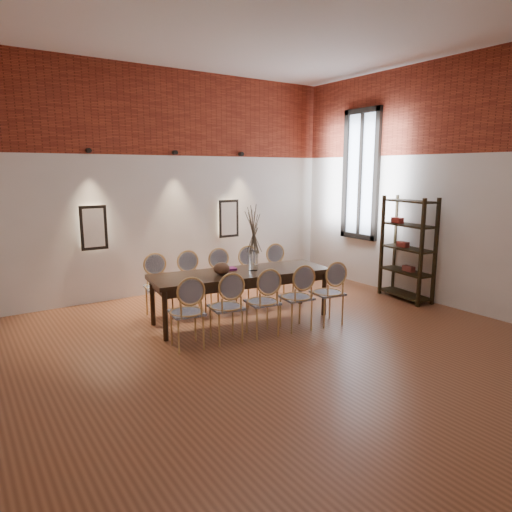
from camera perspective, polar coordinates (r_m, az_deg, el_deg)
floor at (r=5.86m, az=2.98°, el=-11.92°), size 7.00×7.00×0.02m
ceiling at (r=5.69m, az=3.42°, el=28.78°), size 7.00×7.00×0.02m
wall_back at (r=8.52m, az=-11.58°, el=8.85°), size 7.00×0.10×4.00m
wall_right at (r=8.07m, az=23.92°, el=8.07°), size 0.10×7.00×4.00m
brick_band_back at (r=8.51m, az=-11.71°, el=17.28°), size 7.00×0.02×1.50m
brick_band_right at (r=8.07m, az=24.34°, el=16.96°), size 0.02×7.00×1.50m
niche_left at (r=8.06m, az=-19.68°, el=3.36°), size 0.36×0.06×0.66m
niche_right at (r=9.05m, az=-3.53°, el=4.70°), size 0.36×0.06×0.66m
spot_fixture_left at (r=7.98m, az=-20.20°, el=12.27°), size 0.08×0.10×0.08m
spot_fixture_mid at (r=8.48m, az=-10.09°, el=12.61°), size 0.08×0.10×0.08m
spot_fixture_right at (r=9.14m, az=-1.86°, el=12.62°), size 0.08×0.10×0.08m
window_glass at (r=9.23m, az=13.01°, el=9.85°), size 0.02×0.78×2.38m
window_frame at (r=9.21m, az=12.93°, el=9.85°), size 0.08×0.90×2.50m
window_mullion at (r=9.21m, az=12.93°, el=9.85°), size 0.06×0.06×2.40m
dining_table at (r=6.90m, az=-1.87°, el=-5.00°), size 2.77×1.23×0.75m
chair_near_a at (r=5.88m, az=-8.65°, el=-6.98°), size 0.50×0.50×0.94m
chair_near_b at (r=6.05m, az=-3.77°, el=-6.37°), size 0.50×0.50×0.94m
chair_near_c at (r=6.26m, az=0.80°, el=-5.75°), size 0.50×0.50×0.94m
chair_near_d at (r=6.51m, az=5.04°, el=-5.14°), size 0.50×0.50×0.94m
chair_near_e at (r=6.79m, az=8.93°, el=-4.56°), size 0.50×0.50×0.94m
chair_far_a at (r=7.20m, az=-12.05°, el=-3.80°), size 0.50×0.50×0.94m
chair_far_b at (r=7.34m, az=-7.98°, el=-3.39°), size 0.50×0.50×0.94m
chair_far_c at (r=7.51m, az=-4.09°, el=-2.98°), size 0.50×0.50×0.94m
chair_far_d at (r=7.72m, az=-0.39°, el=-2.57°), size 0.50×0.50×0.94m
chair_far_e at (r=7.96m, az=3.09°, el=-2.18°), size 0.50×0.50×0.94m
vase at (r=6.86m, az=-0.33°, el=-0.58°), size 0.14×0.14×0.30m
dried_branches at (r=6.79m, az=-0.33°, el=3.15°), size 0.50×0.50×0.70m
bowl at (r=6.62m, az=-4.32°, el=-1.56°), size 0.24×0.24×0.18m
book at (r=6.93m, az=-3.64°, el=-1.63°), size 0.28×0.21×0.03m
shelving_rack at (r=8.34m, az=18.40°, el=0.89°), size 0.52×1.04×1.80m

